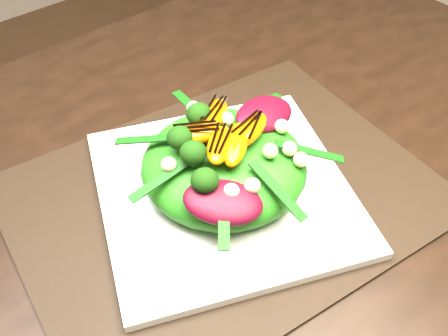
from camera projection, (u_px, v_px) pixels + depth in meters
dining_table at (91, 309)px, 0.54m from camera, size 1.60×0.90×0.75m
placemat at (224, 195)px, 0.62m from camera, size 0.51×0.41×0.00m
plate_base at (224, 191)px, 0.61m from camera, size 0.37×0.37×0.01m
salad_bowl at (224, 182)px, 0.60m from camera, size 0.29×0.29×0.02m
lettuce_mound at (224, 165)px, 0.58m from camera, size 0.22×0.22×0.06m
radicchio_leaf at (264, 114)px, 0.60m from camera, size 0.08×0.06×0.02m
orange_segment at (191, 133)px, 0.56m from camera, size 0.06×0.03×0.02m
broccoli_floret at (153, 142)px, 0.55m from camera, size 0.05×0.05×0.04m
macadamia_nut at (261, 151)px, 0.55m from camera, size 0.02×0.02×0.02m
balsamic_drizzle at (191, 127)px, 0.56m from camera, size 0.05×0.00×0.00m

